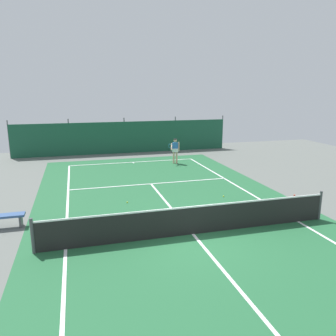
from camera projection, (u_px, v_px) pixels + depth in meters
The scene contains 10 objects.
ground_plane at pixel (193, 234), 11.26m from camera, with size 36.00×36.00×0.00m, color slate.
court_surface at pixel (193, 234), 11.26m from camera, with size 11.02×26.60×0.01m.
tennis_net at pixel (193, 220), 11.15m from camera, with size 10.12×0.10×1.10m.
back_fence at pixel (124, 143), 26.08m from camera, with size 16.30×0.98×2.70m.
tennis_player at pixel (175, 149), 21.88m from camera, with size 0.83×0.67×1.64m.
tennis_ball_near_player at pixel (127, 202), 14.36m from camera, with size 0.07×0.07×0.07m, color #CCDB33.
tennis_ball_midcourt at pixel (224, 196), 15.16m from camera, with size 0.07×0.07×0.07m, color #CCDB33.
parked_car at pixel (171, 135), 29.39m from camera, with size 2.36×4.37×1.68m.
courtside_bench at pixel (0, 218), 11.65m from camera, with size 1.60×0.40×0.49m.
water_bottle at pixel (294, 197), 14.75m from camera, with size 0.08×0.08×0.24m, color #D84C38.
Camera 1 is at (-3.61, -9.85, 4.74)m, focal length 35.77 mm.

